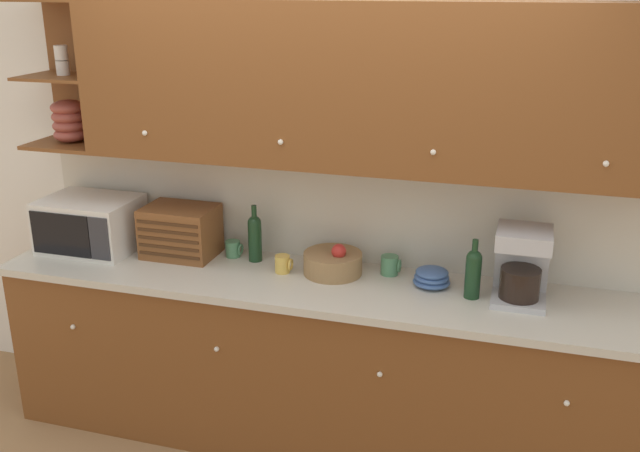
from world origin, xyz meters
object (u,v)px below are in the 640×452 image
at_px(mug_blue_second, 283,264).
at_px(microwave, 90,224).
at_px(coffee_maker, 522,264).
at_px(fruit_basket, 333,263).
at_px(mug, 390,265).
at_px(second_wine_bottle, 255,236).
at_px(bread_box, 181,231).
at_px(mug_patterned_third, 233,249).
at_px(wine_bottle, 473,271).
at_px(bowl_stack_on_counter, 432,277).

bearing_deg(mug_blue_second, microwave, 179.56).
bearing_deg(coffee_maker, fruit_basket, 176.93).
distance_m(fruit_basket, mug, 0.29).
bearing_deg(coffee_maker, mug, 169.13).
bearing_deg(second_wine_bottle, microwave, -173.73).
height_order(bread_box, mug_blue_second, bread_box).
relative_size(microwave, fruit_basket, 1.68).
height_order(mug_patterned_third, fruit_basket, fruit_basket).
xyz_separation_m(mug_patterned_third, mug, (0.86, 0.00, 0.01)).
distance_m(second_wine_bottle, fruit_basket, 0.46).
xyz_separation_m(wine_bottle, coffee_maker, (0.21, 0.04, 0.05)).
bearing_deg(mug, bowl_stack_on_counter, -20.66).
bearing_deg(wine_bottle, microwave, 178.98).
distance_m(bread_box, mug_blue_second, 0.62).
distance_m(mug_patterned_third, wine_bottle, 1.30).
bearing_deg(coffee_maker, bowl_stack_on_counter, 174.73).
xyz_separation_m(second_wine_bottle, fruit_basket, (0.45, -0.05, -0.08)).
xyz_separation_m(bowl_stack_on_counter, coffee_maker, (0.42, -0.04, 0.13)).
bearing_deg(mug_patterned_third, microwave, -171.31).
relative_size(second_wine_bottle, bowl_stack_on_counter, 1.70).
bearing_deg(fruit_basket, bowl_stack_on_counter, -1.25).
relative_size(second_wine_bottle, coffee_maker, 0.87).
distance_m(microwave, fruit_basket, 1.39).
relative_size(mug_patterned_third, fruit_basket, 0.30).
bearing_deg(microwave, mug_blue_second, -0.44).
bearing_deg(bowl_stack_on_counter, second_wine_bottle, 176.23).
bearing_deg(mug_blue_second, mug_patterned_third, 158.48).
bearing_deg(mug, coffee_maker, -10.87).
relative_size(second_wine_bottle, wine_bottle, 1.06).
relative_size(microwave, mug, 5.00).
distance_m(bowl_stack_on_counter, wine_bottle, 0.23).
bearing_deg(bowl_stack_on_counter, mug_blue_second, -176.33).
xyz_separation_m(bowl_stack_on_counter, wine_bottle, (0.20, -0.08, 0.09)).
bearing_deg(mug, bread_box, -176.93).
relative_size(second_wine_bottle, fruit_basket, 1.03).
distance_m(bowl_stack_on_counter, coffee_maker, 0.44).
xyz_separation_m(bread_box, mug, (1.15, 0.06, -0.09)).
height_order(bowl_stack_on_counter, wine_bottle, wine_bottle).
bearing_deg(mug_blue_second, fruit_basket, 13.41).
height_order(microwave, second_wine_bottle, second_wine_bottle).
relative_size(microwave, mug_patterned_third, 5.52).
height_order(bread_box, mug_patterned_third, bread_box).
height_order(microwave, fruit_basket, microwave).
bearing_deg(wine_bottle, bowl_stack_on_counter, 159.08).
bearing_deg(fruit_basket, microwave, -177.89).
xyz_separation_m(microwave, coffee_maker, (2.31, 0.00, 0.03)).
xyz_separation_m(microwave, mug, (1.67, 0.12, -0.10)).
height_order(microwave, coffee_maker, coffee_maker).
height_order(bread_box, mug, bread_box).
bearing_deg(bread_box, mug, 3.07).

